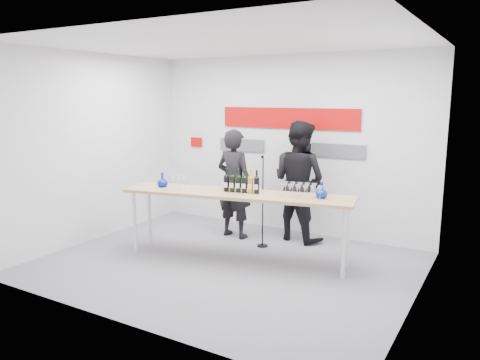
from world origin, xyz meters
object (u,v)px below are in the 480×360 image
(presenter_left, at_px, (234,184))
(mic_stand, at_px, (263,219))
(tasting_table, at_px, (236,198))
(presenter_right, at_px, (299,181))

(presenter_left, xyz_separation_m, mic_stand, (0.65, -0.23, -0.46))
(tasting_table, bearing_deg, presenter_left, 111.23)
(tasting_table, relative_size, mic_stand, 2.32)
(presenter_left, height_order, presenter_right, presenter_right)
(presenter_left, distance_m, presenter_right, 1.05)
(tasting_table, xyz_separation_m, presenter_right, (0.36, 1.36, 0.06))
(presenter_right, xyz_separation_m, mic_stand, (-0.32, -0.65, -0.53))
(presenter_right, bearing_deg, tasting_table, 88.21)
(tasting_table, relative_size, presenter_left, 1.86)
(presenter_left, bearing_deg, mic_stand, 164.76)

